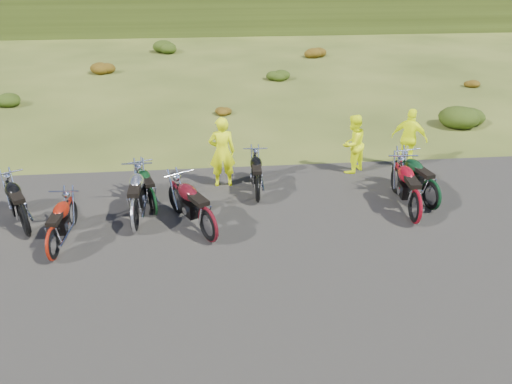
{
  "coord_description": "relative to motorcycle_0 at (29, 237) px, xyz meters",
  "views": [
    {
      "loc": [
        -0.88,
        -9.49,
        5.89
      ],
      "look_at": [
        0.11,
        0.61,
        0.86
      ],
      "focal_mm": 35.0,
      "sensor_mm": 36.0,
      "label": 1
    }
  ],
  "objects": [
    {
      "name": "ground",
      "position": [
        5.05,
        -0.58,
        0.0
      ],
      "size": [
        300.0,
        300.0,
        0.0
      ],
      "primitive_type": "plane",
      "color": "#344015",
      "rests_on": "ground"
    },
    {
      "name": "gravel_pad",
      "position": [
        5.05,
        -2.58,
        0.0
      ],
      "size": [
        20.0,
        12.0,
        0.04
      ],
      "primitive_type": "cube",
      "color": "black",
      "rests_on": "ground"
    },
    {
      "name": "hill_slope",
      "position": [
        5.05,
        49.42,
        0.0
      ],
      "size": [
        300.0,
        45.97,
        9.37
      ],
      "primitive_type": null,
      "rotation": [
        0.14,
        0.0,
        0.0
      ],
      "color": "#364316",
      "rests_on": "ground"
    },
    {
      "name": "shrub_1",
      "position": [
        -4.05,
        10.72,
        0.31
      ],
      "size": [
        1.03,
        1.03,
        0.61
      ],
      "primitive_type": "ellipsoid",
      "color": "#20330C",
      "rests_on": "ground"
    },
    {
      "name": "shrub_2",
      "position": [
        -1.15,
        16.02,
        0.38
      ],
      "size": [
        1.3,
        1.3,
        0.77
      ],
      "primitive_type": "ellipsoid",
      "color": "brown",
      "rests_on": "ground"
    },
    {
      "name": "shrub_3",
      "position": [
        1.75,
        21.32,
        0.46
      ],
      "size": [
        1.56,
        1.56,
        0.92
      ],
      "primitive_type": "ellipsoid",
      "color": "#20330C",
      "rests_on": "ground"
    },
    {
      "name": "shrub_4",
      "position": [
        4.65,
        8.62,
        0.23
      ],
      "size": [
        0.77,
        0.77,
        0.45
      ],
      "primitive_type": "ellipsoid",
      "color": "brown",
      "rests_on": "ground"
    },
    {
      "name": "shrub_5",
      "position": [
        7.55,
        13.92,
        0.31
      ],
      "size": [
        1.03,
        1.03,
        0.61
      ],
      "primitive_type": "ellipsoid",
      "color": "#20330C",
      "rests_on": "ground"
    },
    {
      "name": "shrub_6",
      "position": [
        10.45,
        19.22,
        0.38
      ],
      "size": [
        1.3,
        1.3,
        0.77
      ],
      "primitive_type": "ellipsoid",
      "color": "brown",
      "rests_on": "ground"
    },
    {
      "name": "shrub_7",
      "position": [
        13.35,
        6.52,
        0.46
      ],
      "size": [
        1.56,
        1.56,
        0.92
      ],
      "primitive_type": "ellipsoid",
      "color": "#20330C",
      "rests_on": "ground"
    },
    {
      "name": "shrub_8",
      "position": [
        16.25,
        11.82,
        0.23
      ],
      "size": [
        0.77,
        0.77,
        0.45
      ],
      "primitive_type": "ellipsoid",
      "color": "brown",
      "rests_on": "ground"
    },
    {
      "name": "motorcycle_0",
      "position": [
        0.0,
        0.0,
        0.0
      ],
      "size": [
        1.69,
        2.26,
        1.14
      ],
      "primitive_type": null,
      "rotation": [
        0.0,
        0.0,
        2.08
      ],
      "color": "black",
      "rests_on": "ground"
    },
    {
      "name": "motorcycle_1",
      "position": [
        0.85,
        -1.01,
        0.0
      ],
      "size": [
        0.78,
        2.04,
        1.05
      ],
      "primitive_type": null,
      "rotation": [
        0.0,
        0.0,
        1.52
      ],
      "color": "maroon",
      "rests_on": "ground"
    },
    {
      "name": "motorcycle_2",
      "position": [
        2.74,
        0.74,
        0.0
      ],
      "size": [
        1.24,
        2.04,
        1.01
      ],
      "primitive_type": null,
      "rotation": [
        0.0,
        0.0,
        1.9
      ],
      "color": "black",
      "rests_on": "ground"
    },
    {
      "name": "motorcycle_3",
      "position": [
        2.4,
        -0.02,
        0.0
      ],
      "size": [
        0.77,
        2.26,
        1.18
      ],
      "primitive_type": null,
      "rotation": [
        0.0,
        0.0,
        1.58
      ],
      "color": "#B1B1B6",
      "rests_on": "ground"
    },
    {
      "name": "motorcycle_4",
      "position": [
        4.05,
        -0.61,
        0.0
      ],
      "size": [
        1.78,
        2.38,
        1.2
      ],
      "primitive_type": null,
      "rotation": [
        0.0,
        0.0,
        2.08
      ],
      "color": "#4D0C13",
      "rests_on": "ground"
    },
    {
      "name": "motorcycle_5",
      "position": [
        5.31,
        1.16,
        0.0
      ],
      "size": [
        0.75,
        2.03,
        1.05
      ],
      "primitive_type": null,
      "rotation": [
        0.0,
        0.0,
        1.53
      ],
      "color": "black",
      "rests_on": "ground"
    },
    {
      "name": "motorcycle_6",
      "position": [
        8.86,
        -0.25,
        0.0
      ],
      "size": [
        0.92,
        2.35,
        1.21
      ],
      "primitive_type": null,
      "rotation": [
        0.0,
        0.0,
        1.5
      ],
      "color": "maroon",
      "rests_on": "ground"
    },
    {
      "name": "motorcycle_7",
      "position": [
        9.51,
        0.36,
        0.0
      ],
      "size": [
        1.13,
        2.28,
        1.14
      ],
      "primitive_type": null,
      "rotation": [
        0.0,
        0.0,
        1.76
      ],
      "color": "black",
      "rests_on": "ground"
    },
    {
      "name": "person_middle",
      "position": [
        4.47,
        2.23,
        0.96
      ],
      "size": [
        0.72,
        0.49,
        1.92
      ],
      "primitive_type": "imported",
      "rotation": [
        0.0,
        0.0,
        3.18
      ],
      "color": "#EEFF0D",
      "rests_on": "ground"
    },
    {
      "name": "person_right_a",
      "position": [
        8.17,
        2.79,
        0.84
      ],
      "size": [
        1.04,
        1.01,
        1.68
      ],
      "primitive_type": "imported",
      "rotation": [
        0.0,
        0.0,
        3.83
      ],
      "color": "#EEFF0D",
      "rests_on": "ground"
    },
    {
      "name": "person_right_b",
      "position": [
        9.89,
        2.98,
        0.87
      ],
      "size": [
        1.09,
        0.93,
        1.75
      ],
      "primitive_type": "imported",
      "rotation": [
        0.0,
        0.0,
        2.55
      ],
      "color": "#EEFF0D",
      "rests_on": "ground"
    }
  ]
}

